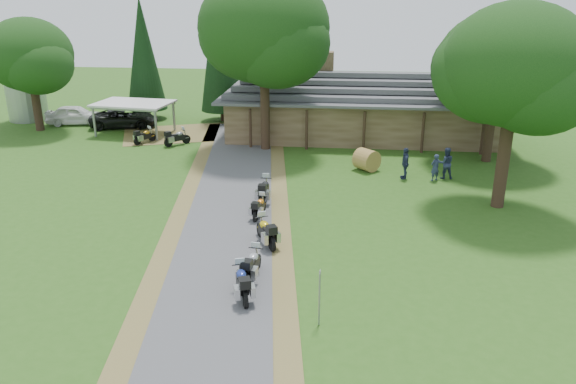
# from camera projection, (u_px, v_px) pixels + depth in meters

# --- Properties ---
(ground) EXTENTS (120.00, 120.00, 0.00)m
(ground) POSITION_uv_depth(u_px,v_px,m) (217.00, 283.00, 21.76)
(ground) COLOR #2D5718
(ground) RESTS_ON ground
(driveway) EXTENTS (51.95, 51.95, 0.00)m
(driveway) POSITION_uv_depth(u_px,v_px,m) (226.00, 239.00, 25.54)
(driveway) COLOR #414144
(driveway) RESTS_ON ground
(lodge) EXTENTS (21.40, 9.40, 4.90)m
(lodge) POSITION_uv_depth(u_px,v_px,m) (364.00, 104.00, 42.73)
(lodge) COLOR brown
(lodge) RESTS_ON ground
(silo) EXTENTS (3.33, 3.33, 6.52)m
(silo) POSITION_uv_depth(u_px,v_px,m) (24.00, 82.00, 47.49)
(silo) COLOR gray
(silo) RESTS_ON ground
(carport) EXTENTS (6.09, 4.44, 2.46)m
(carport) POSITION_uv_depth(u_px,v_px,m) (135.00, 118.00, 43.64)
(carport) COLOR silver
(carport) RESTS_ON ground
(car_white_sedan) EXTENTS (3.69, 6.42, 2.01)m
(car_white_sedan) POSITION_uv_depth(u_px,v_px,m) (75.00, 112.00, 46.69)
(car_white_sedan) COLOR white
(car_white_sedan) RESTS_ON ground
(car_dark_suv) EXTENTS (3.84, 6.27, 2.24)m
(car_dark_suv) POSITION_uv_depth(u_px,v_px,m) (123.00, 114.00, 45.65)
(car_dark_suv) COLOR black
(car_dark_suv) RESTS_ON ground
(motorcycle_row_a) EXTENTS (1.19, 2.00, 1.30)m
(motorcycle_row_a) POSITION_uv_depth(u_px,v_px,m) (242.00, 281.00, 20.55)
(motorcycle_row_a) COLOR navy
(motorcycle_row_a) RESTS_ON ground
(motorcycle_row_b) EXTENTS (0.82, 1.94, 1.29)m
(motorcycle_row_b) POSITION_uv_depth(u_px,v_px,m) (252.00, 263.00, 21.90)
(motorcycle_row_b) COLOR #999CA0
(motorcycle_row_b) RESTS_ON ground
(motorcycle_row_c) EXTENTS (1.47, 2.03, 1.34)m
(motorcycle_row_c) POSITION_uv_depth(u_px,v_px,m) (266.00, 230.00, 24.83)
(motorcycle_row_c) COLOR gold
(motorcycle_row_c) RESTS_ON ground
(motorcycle_row_d) EXTENTS (0.78, 1.73, 1.14)m
(motorcycle_row_d) POSITION_uv_depth(u_px,v_px,m) (259.00, 206.00, 27.83)
(motorcycle_row_d) COLOR orange
(motorcycle_row_d) RESTS_ON ground
(motorcycle_row_e) EXTENTS (0.65, 1.99, 1.36)m
(motorcycle_row_e) POSITION_uv_depth(u_px,v_px,m) (265.00, 189.00, 29.87)
(motorcycle_row_e) COLOR black
(motorcycle_row_e) RESTS_ON ground
(motorcycle_carport_a) EXTENTS (1.36, 1.79, 1.19)m
(motorcycle_carport_a) POSITION_uv_depth(u_px,v_px,m) (145.00, 135.00, 41.11)
(motorcycle_carport_a) COLOR gold
(motorcycle_carport_a) RESTS_ON ground
(motorcycle_carport_b) EXTENTS (1.73, 1.75, 1.27)m
(motorcycle_carport_b) POSITION_uv_depth(u_px,v_px,m) (177.00, 137.00, 40.57)
(motorcycle_carport_b) COLOR gray
(motorcycle_carport_b) RESTS_ON ground
(person_a) EXTENTS (0.66, 0.62, 1.90)m
(person_a) POSITION_uv_depth(u_px,v_px,m) (435.00, 165.00, 32.98)
(person_a) COLOR #2A3352
(person_a) RESTS_ON ground
(person_b) EXTENTS (0.66, 0.49, 2.24)m
(person_b) POSITION_uv_depth(u_px,v_px,m) (446.00, 160.00, 33.31)
(person_b) COLOR #2A3352
(person_b) RESTS_ON ground
(person_c) EXTENTS (0.47, 0.64, 2.22)m
(person_c) POSITION_uv_depth(u_px,v_px,m) (405.00, 161.00, 33.31)
(person_c) COLOR #2A3352
(person_c) RESTS_ON ground
(hay_bale) EXTENTS (1.83, 1.82, 1.35)m
(hay_bale) POSITION_uv_depth(u_px,v_px,m) (367.00, 160.00, 34.97)
(hay_bale) COLOR olive
(hay_bale) RESTS_ON ground
(sign_post) EXTENTS (0.37, 0.06, 2.05)m
(sign_post) POSITION_uv_depth(u_px,v_px,m) (319.00, 298.00, 18.69)
(sign_post) COLOR gray
(sign_post) RESTS_ON ground
(oak_lodge_left) EXTENTS (8.71, 8.71, 13.42)m
(oak_lodge_left) POSITION_uv_depth(u_px,v_px,m) (264.00, 52.00, 37.51)
(oak_lodge_left) COLOR #123510
(oak_lodge_left) RESTS_ON ground
(oak_lodge_right) EXTENTS (7.59, 7.59, 10.27)m
(oak_lodge_right) POSITION_uv_depth(u_px,v_px,m) (496.00, 83.00, 35.30)
(oak_lodge_right) COLOR #123510
(oak_lodge_right) RESTS_ON ground
(oak_driveway) EXTENTS (7.07, 7.07, 11.76)m
(oak_driveway) POSITION_uv_depth(u_px,v_px,m) (512.00, 94.00, 27.37)
(oak_driveway) COLOR #123510
(oak_driveway) RESTS_ON ground
(oak_silo) EXTENTS (6.61, 6.61, 9.59)m
(oak_silo) POSITION_uv_depth(u_px,v_px,m) (31.00, 70.00, 43.43)
(oak_silo) COLOR #123510
(oak_silo) RESTS_ON ground
(cedar_near) EXTENTS (3.58, 3.58, 12.70)m
(cedar_near) POSITION_uv_depth(u_px,v_px,m) (220.00, 45.00, 46.16)
(cedar_near) COLOR black
(cedar_near) RESTS_ON ground
(cedar_far) EXTENTS (3.37, 3.37, 10.21)m
(cedar_far) POSITION_uv_depth(u_px,v_px,m) (144.00, 59.00, 47.30)
(cedar_far) COLOR black
(cedar_far) RESTS_ON ground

